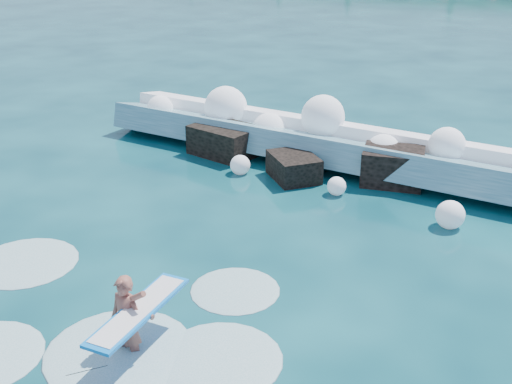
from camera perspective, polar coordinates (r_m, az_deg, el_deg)
ground at (r=15.48m, az=-8.61°, el=-5.50°), size 200.00×200.00×0.00m
breaking_wave at (r=20.74m, az=8.60°, el=3.74°), size 17.53×2.75×1.51m
rock_cluster at (r=20.34m, az=3.45°, el=3.16°), size 7.90×3.10×1.24m
surfer_with_board at (r=12.03m, az=-11.21°, el=-11.10°), size 1.04×3.00×1.86m
wave_spray at (r=20.80m, az=6.46°, el=5.33°), size 15.18×4.36×2.12m
surf_foam at (r=13.07m, az=-12.72°, el=-11.82°), size 9.08×6.34×0.14m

